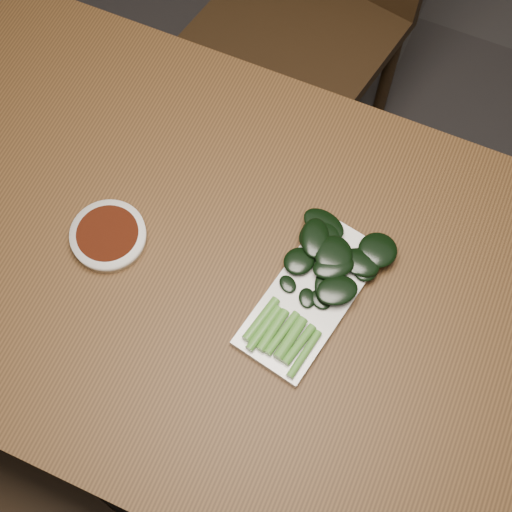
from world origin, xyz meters
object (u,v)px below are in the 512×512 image
(chair_far, at_px, (311,2))
(gai_lan, at_px, (326,269))
(serving_plate, at_px, (311,296))
(table, at_px, (254,295))
(sauce_bowl, at_px, (109,236))

(chair_far, relative_size, gai_lan, 3.00)
(serving_plate, relative_size, gai_lan, 0.99)
(serving_plate, xyz_separation_m, gai_lan, (0.01, 0.05, 0.02))
(table, relative_size, chair_far, 1.57)
(chair_far, relative_size, serving_plate, 3.02)
(gai_lan, bearing_deg, table, -151.23)
(chair_far, xyz_separation_m, sauce_bowl, (-0.04, -0.85, 0.27))
(sauce_bowl, bearing_deg, chair_far, 87.26)
(chair_far, relative_size, sauce_bowl, 7.09)
(chair_far, distance_m, serving_plate, 0.90)
(chair_far, height_order, sauce_bowl, chair_far)
(sauce_bowl, bearing_deg, serving_plate, 6.51)
(serving_plate, height_order, gai_lan, gai_lan)
(table, xyz_separation_m, serving_plate, (0.10, 0.01, 0.08))
(chair_far, bearing_deg, sauce_bowl, -82.15)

